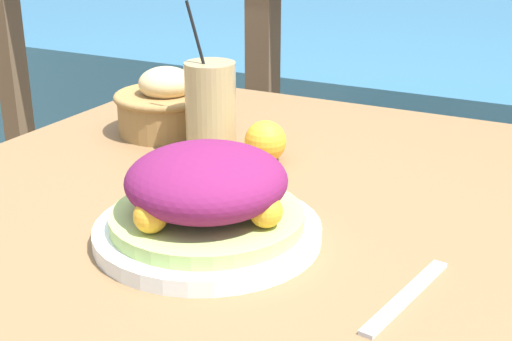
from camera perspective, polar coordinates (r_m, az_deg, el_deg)
The scene contains 7 objects.
patio_table at distance 1.05m, azimuth 3.14°, elevation -6.09°, with size 1.10×0.99×0.70m.
railing_fence at distance 1.74m, azimuth 14.19°, elevation 7.55°, with size 2.80×0.08×0.99m.
salad_plate at distance 0.87m, azimuth -3.95°, elevation -2.47°, with size 0.28×0.28×0.12m.
drink_glass at distance 1.16m, azimuth -3.65°, elevation 4.91°, with size 0.08×0.08×0.25m.
bread_basket at distance 1.29m, azimuth -7.15°, elevation 5.16°, with size 0.19×0.19×0.12m.
knife at distance 0.78m, azimuth 11.93°, elevation -9.82°, with size 0.05×0.18×0.00m.
orange_near_basket at distance 1.13m, azimuth 0.76°, elevation 2.35°, with size 0.07×0.07×0.07m.
Camera 1 is at (0.38, -0.86, 1.10)m, focal length 50.00 mm.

